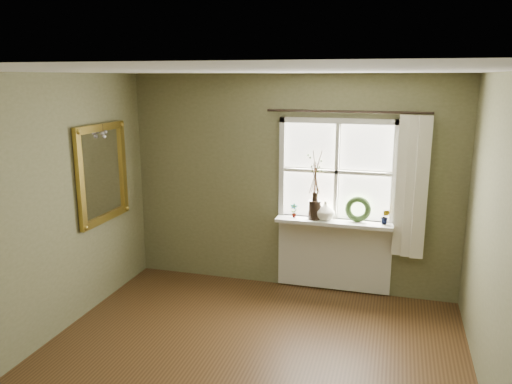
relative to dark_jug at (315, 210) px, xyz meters
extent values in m
plane|color=silver|center=(-0.32, -2.12, 1.57)|extent=(4.50, 4.50, 0.00)
cube|color=#666643|center=(-0.32, 0.18, 0.27)|extent=(4.00, 0.10, 2.60)
cube|color=#666643|center=(-2.37, -2.12, 0.27)|extent=(0.10, 4.50, 2.60)
cube|color=silver|center=(0.23, 0.10, -0.14)|extent=(1.36, 0.06, 0.06)
cube|color=silver|center=(0.23, 0.10, 1.04)|extent=(1.36, 0.06, 0.06)
cube|color=silver|center=(-0.42, 0.10, 0.45)|extent=(0.06, 0.06, 1.24)
cube|color=silver|center=(0.88, 0.10, 0.45)|extent=(0.06, 0.06, 1.24)
cube|color=silver|center=(0.23, 0.10, 0.45)|extent=(1.24, 0.05, 0.04)
cube|color=silver|center=(0.23, 0.10, 0.45)|extent=(0.04, 0.05, 1.12)
cube|color=white|center=(-0.10, 0.12, 0.74)|extent=(0.59, 0.01, 0.53)
cube|color=white|center=(0.55, 0.12, 0.74)|extent=(0.59, 0.01, 0.53)
cube|color=white|center=(-0.10, 0.12, 0.15)|extent=(0.59, 0.01, 0.53)
cube|color=white|center=(0.55, 0.12, 0.15)|extent=(0.59, 0.01, 0.53)
cube|color=silver|center=(0.23, 0.00, -0.13)|extent=(1.36, 0.26, 0.04)
cube|color=silver|center=(0.23, 0.11, -0.57)|extent=(1.36, 0.04, 0.88)
cylinder|color=black|center=(0.00, 0.00, 0.00)|extent=(0.20, 0.20, 0.23)
imported|color=silver|center=(0.13, 0.00, 0.00)|extent=(0.28, 0.28, 0.22)
torus|color=#2E471F|center=(0.50, 0.04, 0.00)|extent=(0.30, 0.14, 0.31)
imported|color=#2E471F|center=(-0.25, 0.00, -0.03)|extent=(0.10, 0.07, 0.17)
imported|color=#2E471F|center=(0.81, 0.00, -0.02)|extent=(0.12, 0.11, 0.18)
cube|color=beige|center=(1.07, 0.01, 0.33)|extent=(0.36, 0.12, 1.59)
cylinder|color=black|center=(0.33, 0.05, 1.15)|extent=(1.84, 0.03, 0.03)
cube|color=white|center=(-2.29, -0.81, 0.46)|extent=(0.02, 0.77, 0.95)
cube|color=olive|center=(-2.28, -0.81, 0.98)|extent=(0.05, 0.93, 0.08)
cube|color=olive|center=(-2.28, -0.81, -0.05)|extent=(0.05, 0.93, 0.08)
cube|color=olive|center=(-2.28, -1.23, 0.46)|extent=(0.05, 0.08, 0.95)
cube|color=olive|center=(-2.28, -0.38, 0.46)|extent=(0.05, 0.08, 0.95)
sphere|color=silver|center=(-2.23, -0.84, 0.92)|extent=(0.04, 0.04, 0.04)
sphere|color=silver|center=(-2.23, -0.81, 0.88)|extent=(0.04, 0.04, 0.04)
sphere|color=silver|center=(-2.23, -0.78, 0.93)|extent=(0.04, 0.04, 0.04)
camera|label=1|loc=(0.88, -5.64, 1.52)|focal=35.00mm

